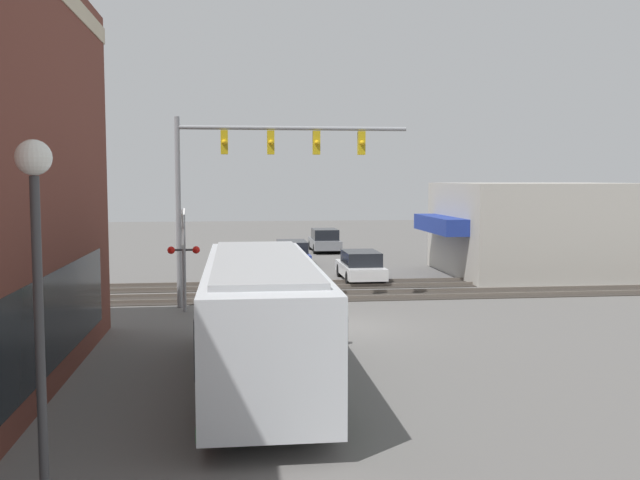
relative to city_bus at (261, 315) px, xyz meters
The scene contains 13 objects.
ground_plane 7.10m from the city_bus, 23.93° to the right, with size 120.00×120.00×0.00m, color #605E5B.
shop_building 23.52m from the city_bus, 39.03° to the right, with size 8.60×10.32×4.69m.
city_bus is the anchor object (origin of this frame).
traffic_signal_gantry 11.26m from the city_bus, ahead, with size 0.42×8.87×7.23m.
crossing_signal 9.95m from the city_bus, 14.42° to the left, with size 1.41×1.18×3.81m.
streetlamp 8.43m from the city_bus, 158.66° to the left, with size 0.44×0.44×5.38m.
rail_track_near 12.73m from the city_bus, 12.82° to the right, with size 2.60×60.00×0.15m.
rail_track_far 15.85m from the city_bus, 10.23° to the right, with size 2.60×60.00×0.15m.
parked_car_white 17.72m from the city_bus, 17.77° to the right, with size 4.61×1.82×1.44m.
parked_car_blue 23.61m from the city_bus, ahead, with size 4.75×1.82×1.40m.
parked_car_grey 31.15m from the city_bus, ahead, with size 4.42×1.82×1.55m.
pedestrian_near_bus 3.98m from the city_bus, 29.98° to the right, with size 0.34×0.34×1.78m.
pedestrian_at_crossing 8.98m from the city_bus, ahead, with size 0.34×0.34×1.70m.
Camera 1 is at (-23.07, 3.40, 4.90)m, focal length 40.00 mm.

